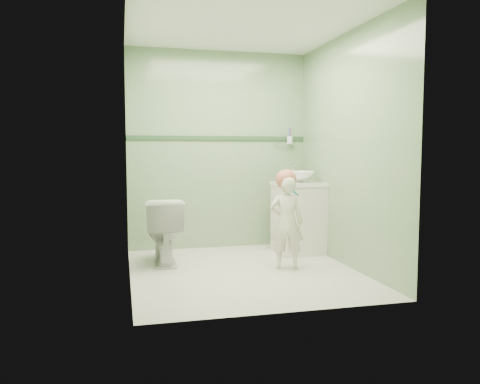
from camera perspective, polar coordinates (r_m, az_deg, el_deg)
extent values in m
plane|color=silver|center=(4.80, 0.44, -9.47)|extent=(2.50, 2.50, 0.00)
cube|color=#779F71|center=(5.87, -2.60, 4.99)|extent=(2.20, 0.04, 2.40)
cube|color=#779F71|center=(3.45, 5.63, 5.01)|extent=(2.20, 0.04, 2.40)
cube|color=#779F71|center=(4.50, -13.29, 4.88)|extent=(0.04, 2.50, 2.40)
cube|color=#779F71|center=(5.04, 12.71, 4.88)|extent=(0.04, 2.50, 2.40)
plane|color=white|center=(4.80, 0.46, 19.48)|extent=(2.50, 2.50, 0.00)
cube|color=#2C4D2D|center=(5.86, -2.58, 6.46)|extent=(2.20, 0.02, 0.05)
cube|color=silver|center=(5.63, 6.98, -3.21)|extent=(0.52, 0.50, 0.80)
cube|color=white|center=(5.59, 7.02, 0.96)|extent=(0.54, 0.52, 0.04)
imported|color=white|center=(5.58, 7.03, 1.82)|extent=(0.37, 0.37, 0.13)
cylinder|color=silver|center=(5.77, 6.32, 2.48)|extent=(0.03, 0.03, 0.18)
cylinder|color=silver|center=(5.72, 6.51, 3.26)|extent=(0.02, 0.12, 0.02)
cylinder|color=silver|center=(6.04, 5.36, 5.73)|extent=(0.26, 0.02, 0.02)
cylinder|color=silver|center=(6.05, 5.97, 6.20)|extent=(0.07, 0.07, 0.09)
cylinder|color=#B52535|center=(6.04, 6.00, 6.86)|extent=(0.01, 0.01, 0.17)
cylinder|color=#323FB8|center=(6.03, 5.88, 6.87)|extent=(0.01, 0.01, 0.17)
cylinder|color=#7B4CA8|center=(6.03, 6.00, 6.87)|extent=(0.01, 0.01, 0.17)
cylinder|color=#B52535|center=(6.05, 6.04, 6.86)|extent=(0.01, 0.01, 0.17)
imported|color=white|center=(5.12, -9.13, -4.59)|extent=(0.41, 0.70, 0.70)
imported|color=beige|center=(4.84, 5.59, -3.68)|extent=(0.39, 0.31, 0.94)
sphere|color=#BB674E|center=(4.82, 5.53, 1.49)|extent=(0.21, 0.21, 0.21)
cylinder|color=#02817D|center=(4.68, 6.68, -0.16)|extent=(0.10, 0.11, 0.06)
cube|color=white|center=(4.73, 5.92, 0.38)|extent=(0.03, 0.03, 0.02)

